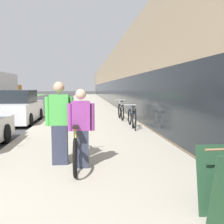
% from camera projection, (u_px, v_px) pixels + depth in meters
% --- Properties ---
extents(sidewalk_slab, '(4.69, 70.00, 0.10)m').
position_uv_depth(sidewalk_slab, '(87.00, 104.00, 24.46)').
color(sidewalk_slab, '#B2AA99').
rests_on(sidewalk_slab, ground).
extents(storefront_facade, '(10.01, 70.00, 5.09)m').
position_uv_depth(storefront_facade, '(142.00, 81.00, 32.90)').
color(storefront_facade, tan).
rests_on(storefront_facade, ground).
extents(tandem_bicycle, '(0.52, 2.46, 0.90)m').
position_uv_depth(tandem_bicycle, '(77.00, 145.00, 5.35)').
color(tandem_bicycle, black).
rests_on(tandem_bicycle, sidewalk_slab).
extents(person_rider, '(0.54, 0.21, 1.59)m').
position_uv_depth(person_rider, '(81.00, 128.00, 5.02)').
color(person_rider, '#33384C').
rests_on(person_rider, sidewalk_slab).
extents(person_bystander, '(0.59, 0.23, 1.74)m').
position_uv_depth(person_bystander, '(60.00, 123.00, 5.24)').
color(person_bystander, '#33384C').
rests_on(person_bystander, sidewalk_slab).
extents(bike_rack_hoop, '(0.05, 0.60, 0.84)m').
position_uv_depth(bike_rack_hoop, '(134.00, 117.00, 9.52)').
color(bike_rack_hoop, black).
rests_on(bike_rack_hoop, sidewalk_slab).
extents(cruiser_bike_nearest, '(0.52, 1.70, 0.89)m').
position_uv_depth(cruiser_bike_nearest, '(132.00, 117.00, 10.36)').
color(cruiser_bike_nearest, black).
rests_on(cruiser_bike_nearest, sidewalk_slab).
extents(cruiser_bike_middle, '(0.52, 1.82, 0.98)m').
position_uv_depth(cruiser_bike_middle, '(121.00, 111.00, 12.66)').
color(cruiser_bike_middle, black).
rests_on(cruiser_bike_middle, sidewalk_slab).
extents(vintage_roadster_curbside, '(1.89, 4.17, 1.59)m').
position_uv_depth(vintage_roadster_curbside, '(17.00, 108.00, 12.04)').
color(vintage_roadster_curbside, white).
rests_on(vintage_roadster_curbside, ground).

